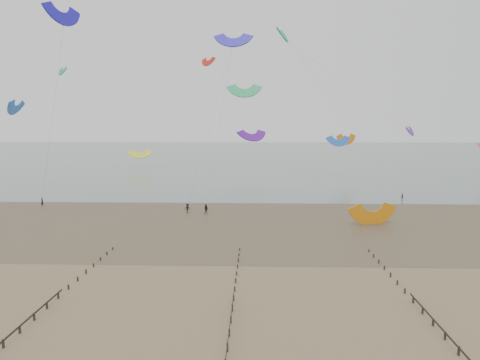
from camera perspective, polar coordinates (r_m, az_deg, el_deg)
name	(u,v)px	position (r m, az deg, el deg)	size (l,w,h in m)	color
ground	(202,279)	(55.20, -4.72, -11.95)	(500.00, 500.00, 0.00)	brown
sea_and_shore	(201,218)	(88.65, -4.80, -4.59)	(500.00, 665.00, 0.03)	#475654
groynes	(226,360)	(37.24, -1.76, -21.03)	(72.16, 50.16, 1.00)	black
kitesurfer_lead	(42,202)	(108.78, -22.97, -2.46)	(0.66, 0.43, 1.81)	black
kitesurfers	(363,202)	(104.08, 14.72, -2.56)	(165.07, 24.33, 1.89)	black
grounded_kite	(372,224)	(86.15, 15.84, -5.20)	(7.69, 4.03, 5.86)	orange
kites_airborne	(183,114)	(142.96, -6.99, 8.00)	(244.57, 125.02, 43.37)	#90165F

